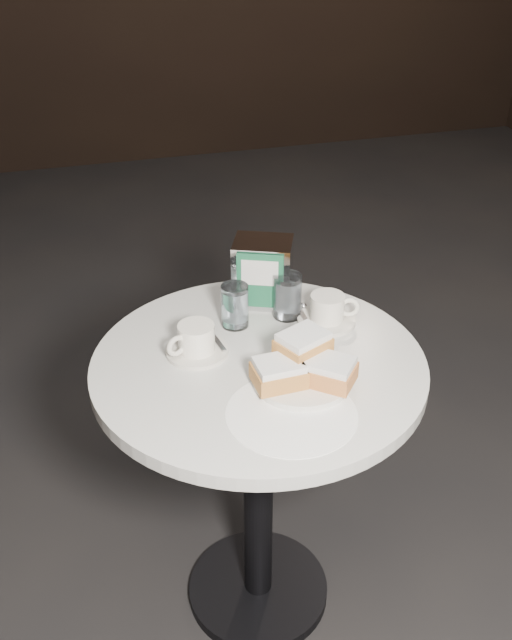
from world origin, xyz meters
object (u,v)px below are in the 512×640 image
Objects in this scene: cafe_table at (258,432)px; beignet_plate at (303,368)px; coffee_cup_right at (328,311)px; coffee_cup_left at (196,341)px; water_glass_right at (287,297)px; water_glass_left at (235,306)px; napkin_dispenser at (263,272)px.

cafe_table is 0.26m from beignet_plate.
coffee_cup_right is at bearing 27.62° from cafe_table.
beignet_plate is at bearing -64.98° from coffee_cup_left.
coffee_cup_right is (0.19, 0.10, 0.23)m from cafe_table.
water_glass_right is at bearing 163.51° from coffee_cup_right.
water_glass_left reaches higher than cafe_table.
coffee_cup_left is at bearing 153.64° from cafe_table.
napkin_dispenser is (0.08, 0.23, 0.28)m from cafe_table.
water_glass_right is at bearing -1.70° from coffee_cup_left.
napkin_dispenser reaches higher than beignet_plate.
napkin_dispenser is at bearing 147.17° from coffee_cup_right.
coffee_cup_left is 1.75× the size of water_glass_left.
beignet_plate is 0.34m from napkin_dispenser.
water_glass_right reaches higher than coffee_cup_right.
water_glass_left reaches higher than beignet_plate.
coffee_cup_left is at bearing 138.34° from beignet_plate.
coffee_cup_left is (-0.12, 0.06, 0.23)m from cafe_table.
coffee_cup_right is 0.18m from napkin_dispenser.
beignet_plate is 1.39× the size of coffee_cup_left.
coffee_cup_left is 1.06× the size of coffee_cup_right.
water_glass_left is at bearing 106.43° from beignet_plate.
cafe_table is 7.20× the size of water_glass_right.
coffee_cup_right is at bearing 57.18° from beignet_plate.
water_glass_right is (0.12, 0.00, 0.00)m from water_glass_left.
beignet_plate reaches higher than cafe_table.
beignet_plate is at bearing -106.21° from coffee_cup_right.
coffee_cup_left is 0.25m from water_glass_right.
beignet_plate is 0.26m from water_glass_right.
coffee_cup_left is at bearing -115.46° from napkin_dispenser.
beignet_plate is at bearing -101.40° from water_glass_right.
water_glass_right is at bearing -43.65° from napkin_dispenser.
coffee_cup_left is (-0.18, 0.16, -0.01)m from beignet_plate.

